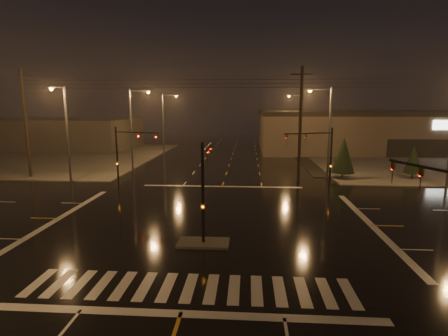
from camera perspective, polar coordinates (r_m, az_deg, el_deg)
The scene contains 22 objects.
ground at distance 24.70m, azimuth -2.20°, elevation -8.79°, with size 140.00×140.00×0.00m, color black.
sidewalk_ne at distance 60.43m, azimuth 30.91°, elevation 1.08°, with size 36.00×36.00×0.12m, color #4D4A44.
sidewalk_nw at distance 62.89m, azimuth -27.29°, elevation 1.69°, with size 36.00×36.00×0.12m, color #4D4A44.
median_island at distance 20.95m, azimuth -3.39°, elevation -12.11°, with size 3.00×1.60×0.15m, color #4D4A44.
crosswalk at distance 16.51m, azimuth -5.70°, elevation -18.85°, with size 15.00×2.60×0.01m, color beige.
stop_bar_near at distance 14.82m, azimuth -7.08°, elevation -22.54°, with size 16.00×0.50×0.01m, color beige.
stop_bar_far at distance 35.24m, azimuth -0.31°, elevation -3.02°, with size 16.00×0.50×0.01m, color beige.
retail_building at distance 76.58m, azimuth 29.15°, elevation 5.68°, with size 60.20×28.30×7.20m.
commercial_block at distance 75.44m, azimuth -26.05°, elevation 5.09°, with size 30.00×18.00×5.60m, color #433E3B.
signal_mast_median at distance 20.76m, azimuth -3.17°, elevation -1.69°, with size 0.25×4.59×6.00m.
signal_mast_ne at distance 34.35m, azimuth 15.60°, elevation 2.68°, with size 4.84×1.86×6.00m.
signal_mast_nw at distance 35.72m, azimuth -15.82°, elevation 2.94°, with size 4.84×1.86×6.00m.
signal_mast_se at distance 16.11m, azimuth 32.54°, elevation -6.91°, with size 1.55×3.87×6.00m.
streetlight_1 at distance 43.51m, azimuth -14.57°, elevation 6.86°, with size 2.77×0.32×10.00m.
streetlight_2 at distance 58.90m, azimuth -9.65°, elevation 7.79°, with size 2.77×0.32×10.00m.
streetlight_3 at distance 40.24m, azimuth 16.43°, elevation 6.54°, with size 2.77×0.32×10.00m.
streetlight_4 at distance 59.91m, azimuth 12.33°, elevation 7.73°, with size 2.77×0.32×10.00m.
streetlight_5 at distance 39.15m, azimuth -24.48°, elevation 5.97°, with size 0.32×2.77×10.00m.
utility_pole_0 at distance 44.63m, azimuth -29.64°, elevation 6.38°, with size 2.20×0.32×12.00m.
utility_pole_1 at distance 37.69m, azimuth 12.35°, elevation 7.01°, with size 2.20×0.32×12.00m.
conifer_0 at distance 40.70m, azimuth 18.94°, elevation 1.99°, with size 2.50×2.50×4.61m.
conifer_1 at distance 43.60m, azimuth 28.53°, elevation 1.23°, with size 1.94×1.94×3.74m.
Camera 1 is at (2.53, -23.24, 7.96)m, focal length 28.00 mm.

